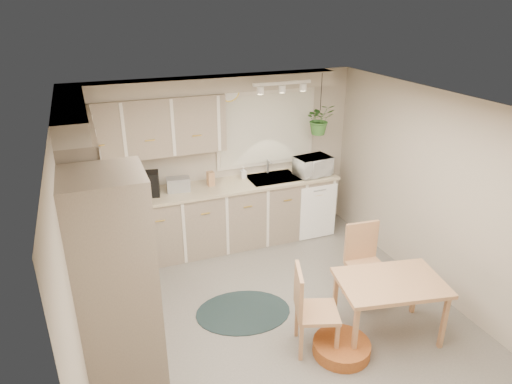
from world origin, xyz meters
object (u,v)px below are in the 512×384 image
dining_table (388,308)px  microwave (313,164)px  chair_left (317,310)px  braided_rug (243,312)px  pet_bed (341,348)px  chair_back (368,266)px

dining_table → microwave: bearing=82.2°
chair_left → braided_rug: size_ratio=0.85×
microwave → pet_bed: bearing=-118.2°
chair_back → microwave: microwave is taller
chair_back → microwave: bearing=-90.8°
dining_table → pet_bed: 0.65m
dining_table → chair_back: bearing=76.5°
braided_rug → pet_bed: (0.71, -0.98, 0.06)m
chair_left → microwave: 2.62m
chair_back → pet_bed: 1.08m
braided_rug → microwave: bearing=42.4°
braided_rug → chair_left: bearing=-57.5°
chair_left → braided_rug: bearing=-128.5°
chair_left → chair_back: (0.93, 0.51, 0.00)m
chair_back → braided_rug: chair_back is taller
chair_back → microwave: (0.18, 1.77, 0.65)m
dining_table → pet_bed: size_ratio=1.83×
braided_rug → microwave: (1.62, 1.48, 1.11)m
microwave → dining_table: bearing=-105.6°
pet_bed → microwave: microwave is taller
chair_left → pet_bed: chair_left is taller
braided_rug → pet_bed: pet_bed is taller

